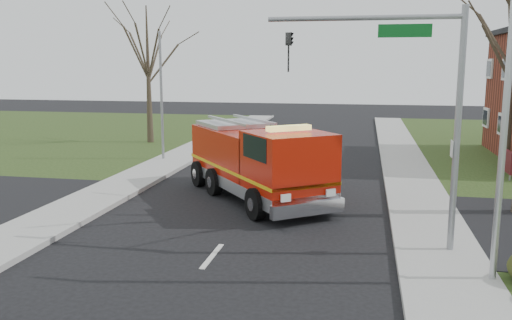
# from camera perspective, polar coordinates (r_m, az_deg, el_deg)

# --- Properties ---
(ground) EXTENTS (120.00, 120.00, 0.00)m
(ground) POSITION_cam_1_polar(r_m,az_deg,el_deg) (15.33, -4.64, -10.08)
(ground) COLOR black
(ground) RESTS_ON ground
(sidewalk_right) EXTENTS (2.40, 80.00, 0.15)m
(sidewalk_right) POSITION_cam_1_polar(r_m,az_deg,el_deg) (14.92, 19.36, -10.91)
(sidewalk_right) COLOR gray
(sidewalk_right) RESTS_ON ground
(sidewalk_left) EXTENTS (2.40, 80.00, 0.15)m
(sidewalk_left) POSITION_cam_1_polar(r_m,az_deg,el_deg) (17.96, -24.21, -7.67)
(sidewalk_left) COLOR gray
(sidewalk_left) RESTS_ON ground
(health_center_sign) EXTENTS (0.12, 2.00, 1.40)m
(health_center_sign) POSITION_cam_1_polar(r_m,az_deg,el_deg) (27.46, 24.86, -0.09)
(health_center_sign) COLOR #521318
(health_center_sign) RESTS_ON ground
(bare_tree_left) EXTENTS (4.50, 4.50, 9.00)m
(bare_tree_left) POSITION_cam_1_polar(r_m,az_deg,el_deg) (36.62, -11.32, 10.32)
(bare_tree_left) COLOR #372D20
(bare_tree_left) RESTS_ON ground
(traffic_signal_mast) EXTENTS (5.29, 0.18, 6.80)m
(traffic_signal_mast) POSITION_cam_1_polar(r_m,az_deg,el_deg) (15.37, 15.93, 7.58)
(traffic_signal_mast) COLOR gray
(traffic_signal_mast) RESTS_ON ground
(streetlight_pole) EXTENTS (1.48, 0.16, 8.40)m
(streetlight_pole) POSITION_cam_1_polar(r_m,az_deg,el_deg) (13.70, 24.65, 6.15)
(streetlight_pole) COLOR #B7BABF
(streetlight_pole) RESTS_ON ground
(utility_pole_far) EXTENTS (0.14, 0.14, 7.00)m
(utility_pole_far) POSITION_cam_1_polar(r_m,az_deg,el_deg) (29.91, -9.92, 6.51)
(utility_pole_far) COLOR gray
(utility_pole_far) RESTS_ON ground
(fire_engine) EXTENTS (6.88, 7.92, 3.18)m
(fire_engine) POSITION_cam_1_polar(r_m,az_deg,el_deg) (21.19, 0.18, -0.35)
(fire_engine) COLOR #AF1708
(fire_engine) RESTS_ON ground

